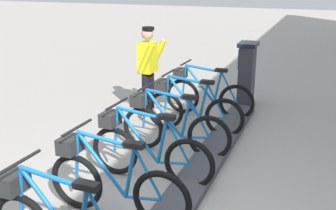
{
  "coord_description": "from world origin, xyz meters",
  "views": [
    {
      "loc": [
        -1.4,
        3.27,
        2.59
      ],
      "look_at": [
        0.5,
        -1.66,
        0.9
      ],
      "focal_mm": 44.17,
      "sensor_mm": 36.0,
      "label": 1
    }
  ],
  "objects_px": {
    "bike_docked_3": "(145,150)",
    "worker_near_rack": "(148,67)",
    "payment_kiosk": "(247,72)",
    "bike_docked_1": "(190,108)",
    "bike_docked_4": "(111,182)",
    "bike_docked_0": "(205,94)",
    "bike_docked_2": "(171,126)"
  },
  "relations": [
    {
      "from": "bike_docked_0",
      "to": "bike_docked_3",
      "type": "distance_m",
      "value": 2.75
    },
    {
      "from": "payment_kiosk",
      "to": "worker_near_rack",
      "type": "distance_m",
      "value": 2.08
    },
    {
      "from": "bike_docked_1",
      "to": "bike_docked_2",
      "type": "relative_size",
      "value": 1.0
    },
    {
      "from": "bike_docked_0",
      "to": "bike_docked_1",
      "type": "height_order",
      "value": "same"
    },
    {
      "from": "bike_docked_4",
      "to": "worker_near_rack",
      "type": "relative_size",
      "value": 1.04
    },
    {
      "from": "bike_docked_0",
      "to": "bike_docked_2",
      "type": "distance_m",
      "value": 1.83
    },
    {
      "from": "bike_docked_1",
      "to": "bike_docked_3",
      "type": "xyz_separation_m",
      "value": [
        0.0,
        1.83,
        0.0
      ]
    },
    {
      "from": "payment_kiosk",
      "to": "bike_docked_3",
      "type": "relative_size",
      "value": 0.74
    },
    {
      "from": "bike_docked_4",
      "to": "bike_docked_3",
      "type": "bearing_deg",
      "value": -90.0
    },
    {
      "from": "bike_docked_1",
      "to": "bike_docked_3",
      "type": "distance_m",
      "value": 1.83
    },
    {
      "from": "bike_docked_1",
      "to": "bike_docked_4",
      "type": "relative_size",
      "value": 1.0
    },
    {
      "from": "bike_docked_2",
      "to": "bike_docked_3",
      "type": "distance_m",
      "value": 0.92
    },
    {
      "from": "bike_docked_2",
      "to": "bike_docked_1",
      "type": "bearing_deg",
      "value": -90.0
    },
    {
      "from": "bike_docked_1",
      "to": "payment_kiosk",
      "type": "bearing_deg",
      "value": -106.37
    },
    {
      "from": "bike_docked_2",
      "to": "worker_near_rack",
      "type": "bearing_deg",
      "value": -56.46
    },
    {
      "from": "bike_docked_0",
      "to": "worker_near_rack",
      "type": "distance_m",
      "value": 1.18
    },
    {
      "from": "bike_docked_3",
      "to": "worker_near_rack",
      "type": "height_order",
      "value": "worker_near_rack"
    },
    {
      "from": "bike_docked_1",
      "to": "bike_docked_2",
      "type": "height_order",
      "value": "same"
    },
    {
      "from": "payment_kiosk",
      "to": "bike_docked_3",
      "type": "distance_m",
      "value": 3.83
    },
    {
      "from": "bike_docked_1",
      "to": "worker_near_rack",
      "type": "xyz_separation_m",
      "value": [
        1.05,
        -0.66,
        0.48
      ]
    },
    {
      "from": "worker_near_rack",
      "to": "bike_docked_1",
      "type": "bearing_deg",
      "value": 147.69
    },
    {
      "from": "payment_kiosk",
      "to": "worker_near_rack",
      "type": "bearing_deg",
      "value": 38.47
    },
    {
      "from": "bike_docked_0",
      "to": "bike_docked_1",
      "type": "distance_m",
      "value": 0.92
    },
    {
      "from": "payment_kiosk",
      "to": "bike_docked_4",
      "type": "distance_m",
      "value": 4.73
    },
    {
      "from": "bike_docked_0",
      "to": "bike_docked_4",
      "type": "xyz_separation_m",
      "value": [
        0.0,
        3.66,
        0.0
      ]
    },
    {
      "from": "bike_docked_2",
      "to": "worker_near_rack",
      "type": "distance_m",
      "value": 1.95
    },
    {
      "from": "worker_near_rack",
      "to": "payment_kiosk",
      "type": "bearing_deg",
      "value": -141.53
    },
    {
      "from": "payment_kiosk",
      "to": "bike_docked_1",
      "type": "distance_m",
      "value": 2.04
    },
    {
      "from": "payment_kiosk",
      "to": "bike_docked_1",
      "type": "xyz_separation_m",
      "value": [
        0.57,
        1.95,
        -0.24
      ]
    },
    {
      "from": "bike_docked_0",
      "to": "bike_docked_4",
      "type": "relative_size",
      "value": 1.0
    },
    {
      "from": "payment_kiosk",
      "to": "bike_docked_0",
      "type": "xyz_separation_m",
      "value": [
        0.57,
        1.03,
        -0.24
      ]
    },
    {
      "from": "payment_kiosk",
      "to": "bike_docked_4",
      "type": "xyz_separation_m",
      "value": [
        0.57,
        4.69,
        -0.24
      ]
    }
  ]
}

